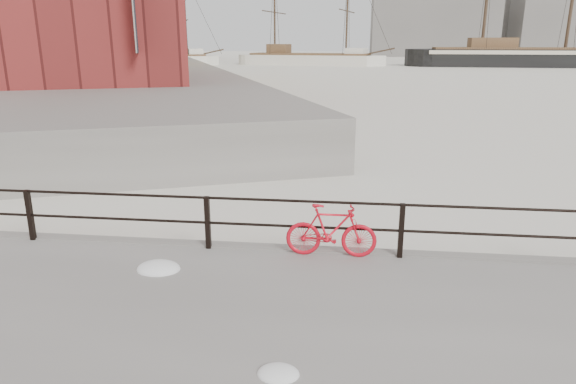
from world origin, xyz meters
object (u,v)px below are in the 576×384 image
(workboat_near, at_px, (17,100))
(workboat_far, at_px, (106,78))
(barque_black, at_px, (562,67))
(bicycle, at_px, (331,231))
(schooner_left, at_px, (159,66))
(schooner_mid, at_px, (310,65))

(workboat_near, height_order, workboat_far, same)
(workboat_near, bearing_deg, barque_black, 44.25)
(bicycle, relative_size, schooner_left, 0.07)
(workboat_near, relative_size, workboat_far, 0.91)
(schooner_left, bearing_deg, workboat_near, -102.13)
(schooner_mid, xyz_separation_m, workboat_far, (-19.98, -35.45, 0.00))
(schooner_left, bearing_deg, schooner_mid, -10.47)
(bicycle, distance_m, barque_black, 87.49)
(barque_black, bearing_deg, schooner_mid, -179.00)
(schooner_mid, distance_m, schooner_left, 25.75)
(schooner_mid, bearing_deg, workboat_near, -94.56)
(barque_black, relative_size, workboat_near, 5.22)
(schooner_left, xyz_separation_m, workboat_near, (8.86, -51.72, 0.00))
(workboat_near, bearing_deg, schooner_mid, 74.36)
(schooner_mid, relative_size, workboat_far, 2.41)
(bicycle, bearing_deg, workboat_near, 131.78)
(bicycle, xyz_separation_m, workboat_far, (-27.03, 47.15, -0.83))
(barque_black, relative_size, schooner_left, 2.58)
(barque_black, bearing_deg, schooner_left, -173.58)
(schooner_left, distance_m, workboat_near, 52.47)
(schooner_left, bearing_deg, barque_black, -19.10)
(bicycle, relative_size, workboat_far, 0.14)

